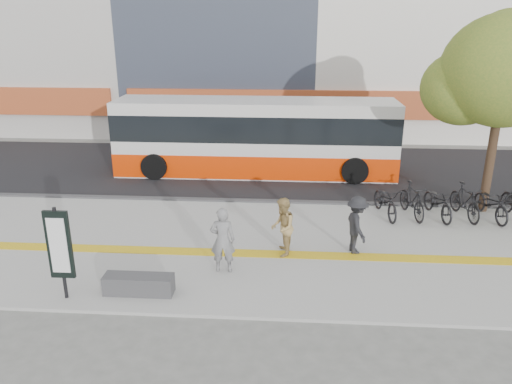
# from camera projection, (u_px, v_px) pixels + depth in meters

# --- Properties ---
(ground) EXTENTS (120.00, 120.00, 0.00)m
(ground) POSITION_uv_depth(u_px,v_px,m) (255.00, 274.00, 12.46)
(ground) COLOR #60615C
(ground) RESTS_ON ground
(sidewalk) EXTENTS (40.00, 7.00, 0.08)m
(sidewalk) POSITION_uv_depth(u_px,v_px,m) (259.00, 247.00, 13.86)
(sidewalk) COLOR gray
(sidewalk) RESTS_ON ground
(tactile_strip) EXTENTS (40.00, 0.45, 0.01)m
(tactile_strip) POSITION_uv_depth(u_px,v_px,m) (258.00, 254.00, 13.37)
(tactile_strip) COLOR yellow
(tactile_strip) RESTS_ON sidewalk
(street) EXTENTS (40.00, 8.00, 0.06)m
(street) POSITION_uv_depth(u_px,v_px,m) (270.00, 170.00, 20.92)
(street) COLOR black
(street) RESTS_ON ground
(curb) EXTENTS (40.00, 0.25, 0.14)m
(curb) POSITION_uv_depth(u_px,v_px,m) (265.00, 202.00, 17.14)
(curb) COLOR #323234
(curb) RESTS_ON ground
(bench) EXTENTS (1.60, 0.45, 0.45)m
(bench) POSITION_uv_depth(u_px,v_px,m) (139.00, 284.00, 11.40)
(bench) COLOR #323234
(bench) RESTS_ON sidewalk
(signboard) EXTENTS (0.55, 0.10, 2.20)m
(signboard) POSITION_uv_depth(u_px,v_px,m) (59.00, 246.00, 10.86)
(signboard) COLOR black
(signboard) RESTS_ON sidewalk
(street_tree) EXTENTS (4.40, 3.80, 6.31)m
(street_tree) POSITION_uv_depth(u_px,v_px,m) (502.00, 73.00, 15.03)
(street_tree) COLOR #322516
(street_tree) RESTS_ON sidewalk
(bus) EXTENTS (11.16, 2.65, 2.97)m
(bus) POSITION_uv_depth(u_px,v_px,m) (255.00, 139.00, 20.01)
(bus) COLOR silver
(bus) RESTS_ON street
(bicycle_row) EXTENTS (5.02, 1.99, 1.11)m
(bicycle_row) POSITION_uv_depth(u_px,v_px,m) (450.00, 202.00, 15.64)
(bicycle_row) COLOR black
(bicycle_row) RESTS_ON sidewalk
(seated_woman) EXTENTS (0.64, 0.43, 1.70)m
(seated_woman) POSITION_uv_depth(u_px,v_px,m) (223.00, 240.00, 12.20)
(seated_woman) COLOR black
(seated_woman) RESTS_ON sidewalk
(pedestrian_tan) EXTENTS (0.60, 0.77, 1.59)m
(pedestrian_tan) POSITION_uv_depth(u_px,v_px,m) (282.00, 227.00, 13.08)
(pedestrian_tan) COLOR tan
(pedestrian_tan) RESTS_ON sidewalk
(pedestrian_dark) EXTENTS (0.80, 1.13, 1.59)m
(pedestrian_dark) POSITION_uv_depth(u_px,v_px,m) (357.00, 225.00, 13.21)
(pedestrian_dark) COLOR black
(pedestrian_dark) RESTS_ON sidewalk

